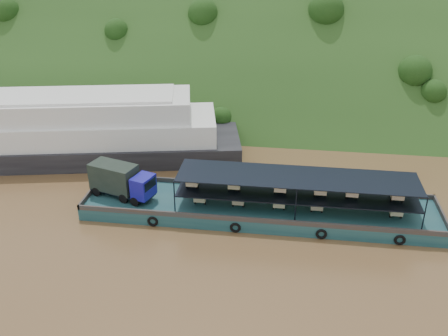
# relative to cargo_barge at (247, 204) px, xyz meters

# --- Properties ---
(ground) EXTENTS (160.00, 160.00, 0.00)m
(ground) POSITION_rel_cargo_barge_xyz_m (-0.79, 0.63, -1.14)
(ground) COLOR brown
(ground) RESTS_ON ground
(hillside) EXTENTS (140.00, 39.60, 39.60)m
(hillside) POSITION_rel_cargo_barge_xyz_m (-0.79, 36.63, -1.14)
(hillside) COLOR #1E3B15
(hillside) RESTS_ON ground
(cargo_barge) EXTENTS (35.00, 7.18, 4.62)m
(cargo_barge) POSITION_rel_cargo_barge_xyz_m (0.00, 0.00, 0.00)
(cargo_barge) COLOR #133B44
(cargo_barge) RESTS_ON ground
(passenger_ferry) EXTENTS (41.04, 17.74, 8.07)m
(passenger_ferry) POSITION_rel_cargo_barge_xyz_m (-22.04, 11.02, 2.35)
(passenger_ferry) COLOR black
(passenger_ferry) RESTS_ON ground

